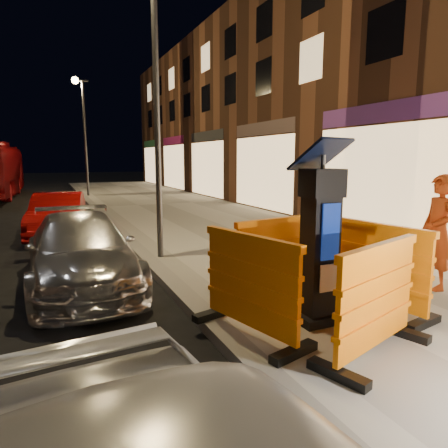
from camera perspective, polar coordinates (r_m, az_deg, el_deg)
name	(u,v)px	position (r m, az deg, el deg)	size (l,w,h in m)	color
ground_plane	(201,317)	(5.65, -3.38, -13.17)	(120.00, 120.00, 0.00)	black
sidewalk	(368,284)	(7.18, 19.87, -8.12)	(6.00, 60.00, 0.15)	gray
kerb	(200,312)	(5.62, -3.38, -12.46)	(0.30, 60.00, 0.15)	slate
parking_kiosk	(320,238)	(4.97, 13.57, -2.01)	(0.67, 0.67, 2.12)	black
barrier_front	(377,300)	(4.40, 20.97, -10.17)	(1.51, 0.62, 1.18)	orange
barrier_back	(278,258)	(5.83, 7.70, -4.85)	(1.51, 0.62, 1.18)	orange
barrier_kerbside	(250,286)	(4.59, 3.76, -8.76)	(1.51, 0.62, 1.18)	orange
barrier_bldgside	(377,267)	(5.69, 21.04, -5.77)	(1.51, 0.62, 1.18)	orange
car_silver	(83,285)	(7.41, -19.50, -8.16)	(1.68, 4.14, 1.20)	silver
car_red	(60,236)	(12.18, -22.41, -1.57)	(1.28, 3.66, 1.21)	#970A0C
man	(438,232)	(6.97, 28.23, -1.04)	(0.65, 0.43, 1.78)	#9A340F
street_lamp_mid	(157,107)	(8.22, -9.59, 16.14)	(0.12, 0.12, 6.00)	#3F3F44
street_lamp_far	(85,139)	(23.01, -19.19, 11.35)	(0.12, 0.12, 6.00)	#3F3F44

